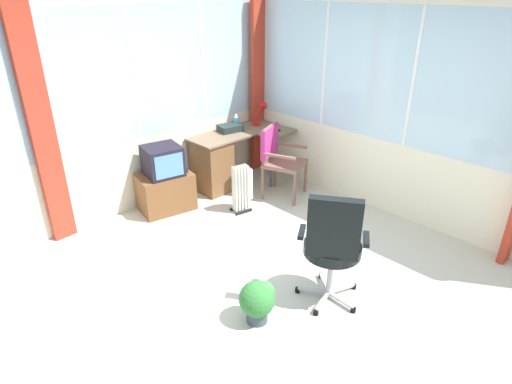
{
  "coord_description": "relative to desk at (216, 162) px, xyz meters",
  "views": [
    {
      "loc": [
        -2.48,
        -2.16,
        2.57
      ],
      "look_at": [
        0.4,
        0.78,
        0.58
      ],
      "focal_mm": 30.27,
      "sensor_mm": 36.0,
      "label": 1
    }
  ],
  "objects": [
    {
      "name": "space_heater",
      "position": [
        -0.18,
        -0.71,
        -0.09
      ],
      "size": [
        0.28,
        0.21,
        0.6
      ],
      "color": "silver",
      "rests_on": "ground"
    },
    {
      "name": "curtain_north_left",
      "position": [
        -2.02,
        0.24,
        0.83
      ],
      "size": [
        0.25,
        0.08,
        2.46
      ],
      "primitive_type": "cube",
      "rotation": [
        0.0,
        0.0,
        0.06
      ],
      "color": "#B23523",
      "rests_on": "ground"
    },
    {
      "name": "desk_lamp",
      "position": [
        0.87,
        -0.01,
        0.55
      ],
      "size": [
        0.24,
        0.2,
        0.33
      ],
      "color": "red",
      "rests_on": "desk"
    },
    {
      "name": "wooden_armchair",
      "position": [
        0.46,
        -0.67,
        0.2
      ],
      "size": [
        0.62,
        0.63,
        0.94
      ],
      "color": "#80584B",
      "rests_on": "ground"
    },
    {
      "name": "paper_tray",
      "position": [
        0.34,
        0.09,
        0.38
      ],
      "size": [
        0.34,
        0.28,
        0.09
      ],
      "primitive_type": "cube",
      "rotation": [
        0.0,
        0.0,
        -0.19
      ],
      "color": "#202D2E",
      "rests_on": "desk"
    },
    {
      "name": "desk",
      "position": [
        0.0,
        0.0,
        0.0
      ],
      "size": [
        1.36,
        0.78,
        0.73
      ],
      "color": "#74604A",
      "rests_on": "ground"
    },
    {
      "name": "curtain_corner",
      "position": [
        0.98,
        0.19,
        0.83
      ],
      "size": [
        0.25,
        0.08,
        2.46
      ],
      "primitive_type": "cube",
      "rotation": [
        0.0,
        0.0,
        0.02
      ],
      "color": "#B23523",
      "rests_on": "ground"
    },
    {
      "name": "tv_remote",
      "position": [
        0.81,
        -0.32,
        0.35
      ],
      "size": [
        0.05,
        0.15,
        0.02
      ],
      "primitive_type": "cube",
      "rotation": [
        0.0,
        0.0,
        0.05
      ],
      "color": "black",
      "rests_on": "desk"
    },
    {
      "name": "tv_on_stand",
      "position": [
        -0.83,
        -0.02,
        -0.03
      ],
      "size": [
        0.71,
        0.56,
        0.83
      ],
      "color": "brown",
      "rests_on": "ground"
    },
    {
      "name": "office_chair",
      "position": [
        -0.82,
        -2.51,
        0.23
      ],
      "size": [
        0.6,
        0.61,
        1.09
      ],
      "color": "#B7B7BF",
      "rests_on": "ground"
    },
    {
      "name": "east_window_panel",
      "position": [
        1.11,
        -2.08,
        0.88
      ],
      "size": [
        0.07,
        4.74,
        2.56
      ],
      "color": "#EEE5C8",
      "rests_on": "ground"
    },
    {
      "name": "ground",
      "position": [
        -0.92,
        -2.08,
        -0.43
      ],
      "size": [
        5.0,
        5.74,
        0.06
      ],
      "primitive_type": "cube",
      "color": "beige"
    },
    {
      "name": "potted_plant",
      "position": [
        -1.42,
        -2.24,
        -0.18
      ],
      "size": [
        0.3,
        0.3,
        0.38
      ],
      "color": "#3A474F",
      "rests_on": "ground"
    },
    {
      "name": "spray_bottle",
      "position": [
        0.48,
        0.12,
        0.44
      ],
      "size": [
        0.06,
        0.06,
        0.22
      ],
      "color": "#3EA9D6",
      "rests_on": "desk"
    },
    {
      "name": "north_window_panel",
      "position": [
        -0.92,
        0.32,
        0.88
      ],
      "size": [
        4.0,
        0.07,
        2.56
      ],
      "color": "#EEE5C8",
      "rests_on": "ground"
    }
  ]
}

